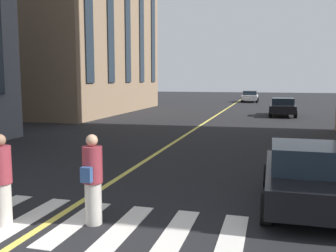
{
  "coord_description": "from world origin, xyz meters",
  "views": [
    {
      "loc": [
        -3.45,
        -4.09,
        2.75
      ],
      "look_at": [
        8.54,
        -0.81,
        1.22
      ],
      "focal_mm": 40.55,
      "sensor_mm": 36.0,
      "label": 1
    }
  ],
  "objects_px": {
    "pedestrian_near": "(2,180)",
    "car_black_far": "(308,176)",
    "traffic_light_mast": "(306,20)",
    "car_black_parked_b": "(283,107)",
    "car_white_mid": "(250,96)",
    "pedestrian_companion": "(93,180)"
  },
  "relations": [
    {
      "from": "pedestrian_near",
      "to": "car_black_far",
      "type": "bearing_deg",
      "value": -65.22
    },
    {
      "from": "pedestrian_near",
      "to": "traffic_light_mast",
      "type": "height_order",
      "value": "traffic_light_mast"
    },
    {
      "from": "car_black_parked_b",
      "to": "car_black_far",
      "type": "bearing_deg",
      "value": 180.0
    },
    {
      "from": "car_black_far",
      "to": "pedestrian_near",
      "type": "xyz_separation_m",
      "value": [
        -2.6,
        5.64,
        0.18
      ]
    },
    {
      "from": "car_white_mid",
      "to": "car_black_far",
      "type": "bearing_deg",
      "value": -175.05
    },
    {
      "from": "car_white_mid",
      "to": "traffic_light_mast",
      "type": "height_order",
      "value": "traffic_light_mast"
    },
    {
      "from": "pedestrian_companion",
      "to": "traffic_light_mast",
      "type": "distance_m",
      "value": 5.18
    },
    {
      "from": "car_black_far",
      "to": "traffic_light_mast",
      "type": "relative_size",
      "value": 0.71
    },
    {
      "from": "car_white_mid",
      "to": "car_black_parked_b",
      "type": "relative_size",
      "value": 1.0
    },
    {
      "from": "traffic_light_mast",
      "to": "car_black_far",
      "type": "bearing_deg",
      "value": -32.07
    },
    {
      "from": "car_white_mid",
      "to": "pedestrian_near",
      "type": "relative_size",
      "value": 2.51
    },
    {
      "from": "car_black_parked_b",
      "to": "pedestrian_near",
      "type": "xyz_separation_m",
      "value": [
        -24.02,
        5.64,
        0.17
      ]
    },
    {
      "from": "car_black_far",
      "to": "pedestrian_companion",
      "type": "bearing_deg",
      "value": 117.39
    },
    {
      "from": "car_black_far",
      "to": "car_white_mid",
      "type": "bearing_deg",
      "value": 4.95
    },
    {
      "from": "car_white_mid",
      "to": "car_black_far",
      "type": "distance_m",
      "value": 39.2
    },
    {
      "from": "car_black_parked_b",
      "to": "traffic_light_mast",
      "type": "height_order",
      "value": "traffic_light_mast"
    },
    {
      "from": "car_white_mid",
      "to": "pedestrian_companion",
      "type": "relative_size",
      "value": 2.53
    },
    {
      "from": "car_white_mid",
      "to": "traffic_light_mast",
      "type": "xyz_separation_m",
      "value": [
        -39.39,
        -3.17,
        3.21
      ]
    },
    {
      "from": "car_black_far",
      "to": "car_black_parked_b",
      "type": "bearing_deg",
      "value": 0.0
    },
    {
      "from": "car_black_far",
      "to": "pedestrian_near",
      "type": "bearing_deg",
      "value": 114.78
    },
    {
      "from": "car_black_far",
      "to": "pedestrian_companion",
      "type": "xyz_separation_m",
      "value": [
        -2.09,
        4.03,
        0.17
      ]
    },
    {
      "from": "pedestrian_near",
      "to": "pedestrian_companion",
      "type": "xyz_separation_m",
      "value": [
        0.52,
        -1.61,
        -0.0
      ]
    }
  ]
}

